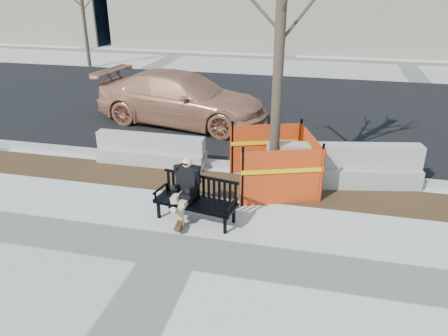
{
  "coord_description": "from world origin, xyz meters",
  "views": [
    {
      "loc": [
        2.21,
        -5.73,
        4.24
      ],
      "look_at": [
        0.49,
        1.62,
        0.85
      ],
      "focal_mm": 34.81,
      "sensor_mm": 36.0,
      "label": 1
    }
  ],
  "objects": [
    {
      "name": "jersey_barrier_left",
      "position": [
        -1.73,
        3.32,
        0.0
      ],
      "size": [
        2.67,
        0.53,
        0.76
      ],
      "primitive_type": null,
      "rotation": [
        0.0,
        0.0,
        -0.0
      ],
      "color": "#A19E97",
      "rests_on": "ground"
    },
    {
      "name": "curb",
      "position": [
        0.0,
        3.55,
        0.06
      ],
      "size": [
        60.0,
        0.25,
        0.12
      ],
      "primitive_type": "cube",
      "color": "#9E9B93",
      "rests_on": "ground"
    },
    {
      "name": "seated_man",
      "position": [
        -0.12,
        1.1,
        0.0
      ],
      "size": [
        0.65,
        0.92,
        1.18
      ],
      "primitive_type": null,
      "rotation": [
        0.0,
        0.0,
        -0.18
      ],
      "color": "black",
      "rests_on": "ground"
    },
    {
      "name": "far_tree_left",
      "position": [
        -9.24,
        13.9,
        0.0
      ],
      "size": [
        2.36,
        2.36,
        5.09
      ],
      "primitive_type": null,
      "rotation": [
        0.0,
        0.0,
        -0.3
      ],
      "color": "#4B4130",
      "rests_on": "ground"
    },
    {
      "name": "mulch_strip",
      "position": [
        0.0,
        2.6,
        0.0
      ],
      "size": [
        40.0,
        1.2,
        0.02
      ],
      "primitive_type": "cube",
      "color": "#47301C",
      "rests_on": "ground"
    },
    {
      "name": "ground",
      "position": [
        0.0,
        0.0,
        0.0
      ],
      "size": [
        120.0,
        120.0,
        0.0
      ],
      "primitive_type": "plane",
      "color": "beige",
      "rests_on": "ground"
    },
    {
      "name": "tree_fence",
      "position": [
        1.3,
        2.76,
        0.0
      ],
      "size": [
        3.21,
        3.21,
        6.29
      ],
      "primitive_type": null,
      "rotation": [
        0.0,
        0.0,
        0.34
      ],
      "color": "#FF5119",
      "rests_on": "ground"
    },
    {
      "name": "jersey_barrier_right",
      "position": [
        2.75,
        3.21,
        0.0
      ],
      "size": [
        3.36,
        1.29,
        0.94
      ],
      "primitive_type": null,
      "rotation": [
        0.0,
        0.0,
        0.2
      ],
      "color": "#9E9B94",
      "rests_on": "ground"
    },
    {
      "name": "sedan",
      "position": [
        -1.98,
        6.54,
        0.0
      ],
      "size": [
        5.6,
        2.98,
        1.55
      ],
      "primitive_type": "imported",
      "rotation": [
        0.0,
        0.0,
        1.41
      ],
      "color": "tan",
      "rests_on": "ground"
    },
    {
      "name": "bench",
      "position": [
        0.09,
        1.02,
        0.0
      ],
      "size": [
        1.64,
        0.83,
        0.84
      ],
      "primitive_type": null,
      "rotation": [
        0.0,
        0.0,
        -0.18
      ],
      "color": "black",
      "rests_on": "ground"
    },
    {
      "name": "asphalt_street",
      "position": [
        0.0,
        8.8,
        0.0
      ],
      "size": [
        60.0,
        10.4,
        0.01
      ],
      "primitive_type": "cube",
      "color": "black",
      "rests_on": "ground"
    }
  ]
}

